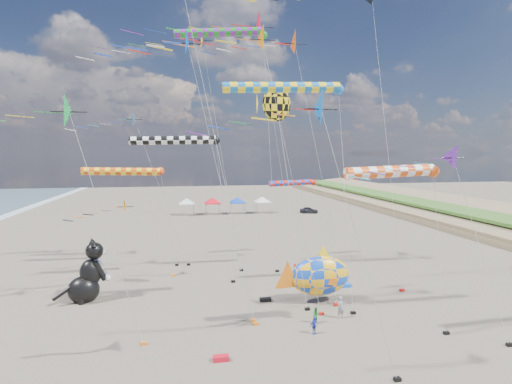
{
  "coord_description": "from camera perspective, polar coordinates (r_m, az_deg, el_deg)",
  "views": [
    {
      "loc": [
        -7.25,
        -17.88,
        11.9
      ],
      "look_at": [
        -1.52,
        12.0,
        8.97
      ],
      "focal_mm": 28.0,
      "sensor_mm": 36.0,
      "label": 1
    }
  ],
  "objects": [
    {
      "name": "delta_kite_0",
      "position": [
        27.7,
        -11.08,
        19.51
      ],
      "size": [
        10.41,
        1.91,
        19.97
      ],
      "color": "#0548C5",
      "rests_on": "ground"
    },
    {
      "name": "delta_kite_1",
      "position": [
        41.63,
        5.83,
        19.83
      ],
      "size": [
        12.91,
        2.71,
        23.82
      ],
      "color": "#E74B02",
      "rests_on": "ground"
    },
    {
      "name": "delta_kite_2",
      "position": [
        42.37,
        0.35,
        22.36
      ],
      "size": [
        15.89,
        3.36,
        26.08
      ],
      "color": "red",
      "rests_on": "ground"
    },
    {
      "name": "delta_kite_4",
      "position": [
        40.65,
        -8.2,
        20.63
      ],
      "size": [
        12.32,
        2.3,
        24.03
      ],
      "color": "#F3A310",
      "rests_on": "ground"
    },
    {
      "name": "delta_kite_5",
      "position": [
        25.97,
        -28.16,
        9.71
      ],
      "size": [
        12.55,
        2.23,
        15.53
      ],
      "color": "#169540",
      "rests_on": "ground"
    },
    {
      "name": "delta_kite_6",
      "position": [
        19.35,
        9.05,
        10.61
      ],
      "size": [
        9.4,
        1.78,
        14.91
      ],
      "color": "blue",
      "rests_on": "ground"
    },
    {
      "name": "delta_kite_7",
      "position": [
        25.29,
        25.76,
        3.63
      ],
      "size": [
        9.86,
        1.69,
        12.57
      ],
      "color": "#552188",
      "rests_on": "ground"
    },
    {
      "name": "delta_kite_8",
      "position": [
        28.71,
        1.0,
        20.81
      ],
      "size": [
        11.57,
        2.05,
        20.88
      ],
      "color": "orange",
      "rests_on": "ground"
    },
    {
      "name": "delta_kite_10",
      "position": [
        39.37,
        -18.25,
        -2.43
      ],
      "size": [
        8.75,
        1.67,
        7.87
      ],
      "color": "#FF9C01",
      "rests_on": "ground"
    },
    {
      "name": "delta_kite_11",
      "position": [
        42.69,
        -17.49,
        9.59
      ],
      "size": [
        10.72,
        1.73,
        16.41
      ],
      "color": "#1676C3",
      "rests_on": "ground"
    },
    {
      "name": "windsock_0",
      "position": [
        45.49,
        5.51,
        1.23
      ],
      "size": [
        6.89,
        0.67,
        8.94
      ],
      "color": "red",
      "rests_on": "ground"
    },
    {
      "name": "windsock_1",
      "position": [
        28.14,
        4.56,
        14.49
      ],
      "size": [
        9.82,
        0.77,
        16.77
      ],
      "color": "blue",
      "rests_on": "ground"
    },
    {
      "name": "windsock_2",
      "position": [
        26.06,
        19.36,
        2.64
      ],
      "size": [
        7.53,
        0.78,
        11.19
      ],
      "color": "#E95010",
      "rests_on": "ground"
    },
    {
      "name": "windsock_3",
      "position": [
        42.78,
        -18.11,
        2.77
      ],
      "size": [
        9.38,
        0.82,
        10.52
      ],
      "color": "#E14312",
      "rests_on": "ground"
    },
    {
      "name": "windsock_4",
      "position": [
        40.03,
        -4.6,
        21.59
      ],
      "size": [
        10.0,
        0.83,
        23.52
      ],
      "color": "#198C1D",
      "rests_on": "ground"
    },
    {
      "name": "windsock_5",
      "position": [
        35.77,
        -11.09,
        7.15
      ],
      "size": [
        9.08,
        0.76,
        13.44
      ],
      "color": "black",
      "rests_on": "ground"
    },
    {
      "name": "angelfish_kite",
      "position": [
        31.19,
        2.6,
        12.21
      ],
      "size": [
        3.74,
        3.02,
        17.0
      ],
      "color": "yellow",
      "rests_on": "ground"
    },
    {
      "name": "cat_inflatable",
      "position": [
        35.46,
        -23.05,
        -10.27
      ],
      "size": [
        4.17,
        3.12,
        5.06
      ],
      "primitive_type": null,
      "rotation": [
        0.0,
        0.0,
        0.38
      ],
      "color": "black",
      "rests_on": "ground"
    },
    {
      "name": "fish_inflatable",
      "position": [
        32.93,
        9.06,
        -11.7
      ],
      "size": [
        6.51,
        2.46,
        4.68
      ],
      "color": "blue",
      "rests_on": "ground"
    },
    {
      "name": "person_adult",
      "position": [
        30.66,
        12.04,
        -15.84
      ],
      "size": [
        0.66,
        0.5,
        1.61
      ],
      "primitive_type": "imported",
      "rotation": [
        0.0,
        0.0,
        0.22
      ],
      "color": "gray",
      "rests_on": "ground"
    },
    {
      "name": "child_green",
      "position": [
        29.59,
        8.6,
        -17.05
      ],
      "size": [
        0.59,
        0.47,
        1.17
      ],
      "primitive_type": "imported",
      "rotation": [
        0.0,
        0.0,
        0.05
      ],
      "color": "#21822E",
      "rests_on": "ground"
    },
    {
      "name": "child_blue",
      "position": [
        28.05,
        8.3,
        -18.37
      ],
      "size": [
        0.73,
        0.51,
        1.15
      ],
      "primitive_type": "imported",
      "rotation": [
        0.0,
        0.0,
        0.38
      ],
      "color": "#303FB9",
      "rests_on": "ground"
    },
    {
      "name": "kite_bag_0",
      "position": [
        37.51,
        12.76,
        -12.9
      ],
      "size": [
        0.9,
        0.44,
        0.3
      ],
      "primitive_type": "cube",
      "color": "blue",
      "rests_on": "ground"
    },
    {
      "name": "kite_bag_1",
      "position": [
        24.98,
        -5.03,
        -22.58
      ],
      "size": [
        0.9,
        0.44,
        0.3
      ],
      "primitive_type": "cube",
      "color": "red",
      "rests_on": "ground"
    },
    {
      "name": "kite_bag_2",
      "position": [
        33.37,
        1.35,
        -15.12
      ],
      "size": [
        0.9,
        0.44,
        0.3
      ],
      "primitive_type": "cube",
      "color": "black",
      "rests_on": "ground"
    },
    {
      "name": "tent_row",
      "position": [
        78.86,
        -4.43,
        -0.89
      ],
      "size": [
        19.2,
        4.2,
        3.8
      ],
      "color": "silver",
      "rests_on": "ground"
    },
    {
      "name": "parked_car",
      "position": [
        80.81,
        7.58,
        -2.58
      ],
      "size": [
        3.91,
        2.28,
        1.25
      ],
      "primitive_type": "imported",
      "rotation": [
        0.0,
        0.0,
        1.34
      ],
      "color": "#26262D",
      "rests_on": "ground"
    }
  ]
}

